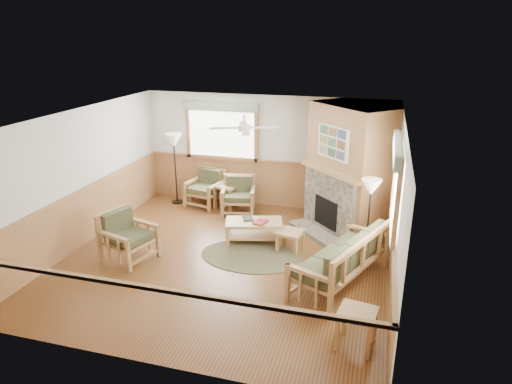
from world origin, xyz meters
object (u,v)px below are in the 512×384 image
(end_table_sofa, at_px, (356,329))
(armchair_back_left, at_px, (205,188))
(end_table_chairs, at_px, (227,196))
(floor_lamp_right, at_px, (368,221))
(armchair_back_right, at_px, (238,196))
(sofa, at_px, (341,258))
(armchair_left, at_px, (129,236))
(footstool, at_px, (290,240))
(floor_lamp_left, at_px, (175,169))
(coffee_table, at_px, (254,231))

(end_table_sofa, bearing_deg, armchair_back_left, 131.73)
(end_table_chairs, height_order, end_table_sofa, end_table_chairs)
(floor_lamp_right, bearing_deg, armchair_back_right, 151.21)
(sofa, bearing_deg, armchair_back_right, -111.58)
(armchair_left, height_order, footstool, armchair_left)
(sofa, relative_size, floor_lamp_right, 1.28)
(floor_lamp_right, bearing_deg, end_table_sofa, -90.00)
(footstool, xyz_separation_m, floor_lamp_left, (-3.27, 1.81, 0.69))
(floor_lamp_right, bearing_deg, end_table_chairs, 150.79)
(end_table_chairs, distance_m, floor_lamp_left, 1.45)
(end_table_sofa, xyz_separation_m, footstool, (-1.45, 2.62, -0.08))
(armchair_back_right, xyz_separation_m, end_table_chairs, (-0.36, 0.23, -0.13))
(armchair_back_left, bearing_deg, footstool, -23.54)
(armchair_back_right, xyz_separation_m, footstool, (1.59, -1.61, -0.22))
(sofa, distance_m, end_table_chairs, 4.17)
(armchair_back_left, height_order, end_table_sofa, armchair_back_left)
(end_table_chairs, distance_m, floor_lamp_right, 3.93)
(armchair_back_right, distance_m, coffee_table, 1.66)
(coffee_table, bearing_deg, end_table_sofa, -66.72)
(sofa, height_order, armchair_left, sofa)
(sofa, distance_m, armchair_back_right, 3.74)
(armchair_back_right, xyz_separation_m, end_table_sofa, (3.04, -4.23, -0.14))
(end_table_chairs, xyz_separation_m, end_table_sofa, (3.40, -4.46, -0.01))
(armchair_back_left, relative_size, end_table_sofa, 1.57)
(armchair_back_right, xyz_separation_m, floor_lamp_right, (3.04, -1.67, 0.39))
(armchair_left, xyz_separation_m, end_table_sofa, (4.30, -1.44, -0.18))
(armchair_left, relative_size, end_table_sofa, 1.66)
(armchair_back_left, relative_size, floor_lamp_right, 0.54)
(sofa, distance_m, armchair_left, 3.93)
(armchair_left, bearing_deg, sofa, -71.05)
(armchair_back_left, bearing_deg, floor_lamp_right, -13.05)
(sofa, xyz_separation_m, armchair_left, (-3.92, -0.16, -0.02))
(end_table_chairs, bearing_deg, end_table_sofa, -52.66)
(sofa, xyz_separation_m, floor_lamp_left, (-4.34, 2.83, 0.41))
(footstool, bearing_deg, armchair_back_right, 134.65)
(sofa, height_order, armchair_back_left, sofa)
(armchair_back_left, xyz_separation_m, floor_lamp_right, (3.98, -1.90, 0.37))
(sofa, height_order, armchair_back_right, sofa)
(end_table_chairs, bearing_deg, armchair_back_left, 180.00)
(end_table_sofa, height_order, footstool, end_table_sofa)
(coffee_table, height_order, floor_lamp_right, floor_lamp_right)
(sofa, height_order, end_table_chairs, sofa)
(coffee_table, bearing_deg, armchair_back_left, 120.47)
(armchair_back_right, distance_m, end_table_chairs, 0.45)
(end_table_chairs, height_order, floor_lamp_right, floor_lamp_right)
(armchair_left, xyz_separation_m, end_table_chairs, (0.90, 3.02, -0.17))
(sofa, xyz_separation_m, coffee_table, (-1.86, 1.18, -0.25))
(armchair_left, relative_size, floor_lamp_right, 0.57)
(footstool, relative_size, floor_lamp_left, 0.26)
(end_table_chairs, bearing_deg, sofa, -43.42)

